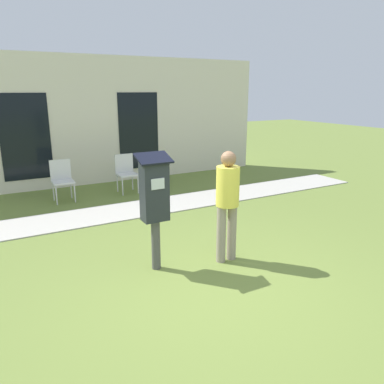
{
  "coord_description": "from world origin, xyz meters",
  "views": [
    {
      "loc": [
        -2.22,
        -3.52,
        2.37
      ],
      "look_at": [
        0.1,
        0.69,
        1.05
      ],
      "focal_mm": 35.0,
      "sensor_mm": 36.0,
      "label": 1
    }
  ],
  "objects_px": {
    "outdoor_chair_left": "(62,177)",
    "outdoor_chair_middle": "(126,170)",
    "parking_meter": "(155,197)",
    "person_standing": "(227,198)"
  },
  "relations": [
    {
      "from": "person_standing",
      "to": "outdoor_chair_left",
      "type": "distance_m",
      "value": 4.5
    },
    {
      "from": "outdoor_chair_left",
      "to": "outdoor_chair_middle",
      "type": "height_order",
      "value": "same"
    },
    {
      "from": "parking_meter",
      "to": "outdoor_chair_left",
      "type": "relative_size",
      "value": 1.77
    },
    {
      "from": "parking_meter",
      "to": "person_standing",
      "type": "xyz_separation_m",
      "value": [
        0.98,
        -0.24,
        -0.09
      ]
    },
    {
      "from": "person_standing",
      "to": "outdoor_chair_middle",
      "type": "relative_size",
      "value": 1.76
    },
    {
      "from": "person_standing",
      "to": "outdoor_chair_middle",
      "type": "bearing_deg",
      "value": 80.79
    },
    {
      "from": "outdoor_chair_left",
      "to": "person_standing",
      "type": "bearing_deg",
      "value": -77.92
    },
    {
      "from": "parking_meter",
      "to": "outdoor_chair_middle",
      "type": "relative_size",
      "value": 1.77
    },
    {
      "from": "parking_meter",
      "to": "outdoor_chair_middle",
      "type": "bearing_deg",
      "value": 76.24
    },
    {
      "from": "parking_meter",
      "to": "outdoor_chair_left",
      "type": "bearing_deg",
      "value": 96.85
    }
  ]
}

